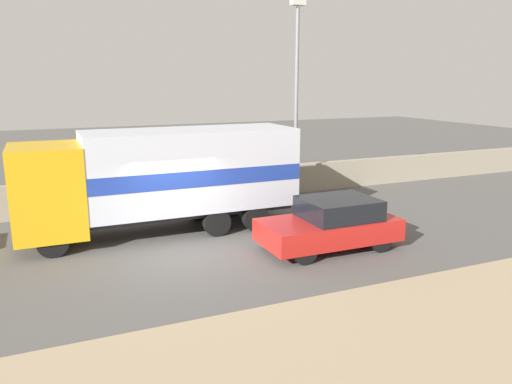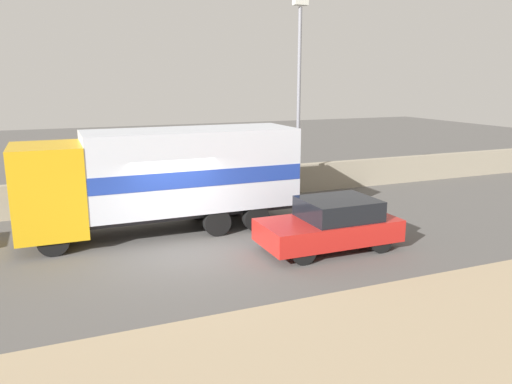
{
  "view_description": "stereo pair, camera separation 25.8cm",
  "coord_description": "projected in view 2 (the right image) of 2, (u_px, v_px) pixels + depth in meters",
  "views": [
    {
      "loc": [
        -3.5,
        -13.02,
        4.8
      ],
      "look_at": [
        2.37,
        0.45,
        1.46
      ],
      "focal_mm": 35.0,
      "sensor_mm": 36.0,
      "label": 1
    },
    {
      "loc": [
        -3.26,
        -13.12,
        4.8
      ],
      "look_at": [
        2.37,
        0.45,
        1.46
      ],
      "focal_mm": 35.0,
      "sensor_mm": 36.0,
      "label": 2
    }
  ],
  "objects": [
    {
      "name": "ground_plane",
      "position": [
        185.0,
        253.0,
        14.1
      ],
      "size": [
        80.0,
        80.0,
        0.0
      ],
      "primitive_type": "plane",
      "color": "#514F4C"
    },
    {
      "name": "street_lamp",
      "position": [
        299.0,
        89.0,
        19.4
      ],
      "size": [
        0.56,
        0.28,
        7.7
      ],
      "color": "slate",
      "rests_on": "ground_plane"
    },
    {
      "name": "box_truck",
      "position": [
        165.0,
        175.0,
        15.65
      ],
      "size": [
        8.55,
        2.4,
        3.25
      ],
      "rotation": [
        0.0,
        0.0,
        3.14
      ],
      "color": "gold",
      "rests_on": "ground_plane"
    },
    {
      "name": "stone_wall_backdrop",
      "position": [
        147.0,
        191.0,
        19.07
      ],
      "size": [
        60.0,
        0.35,
        1.22
      ],
      "color": "gray",
      "rests_on": "ground_plane"
    },
    {
      "name": "car_hatchback",
      "position": [
        331.0,
        224.0,
        14.28
      ],
      "size": [
        3.96,
        1.9,
        1.46
      ],
      "rotation": [
        0.0,
        0.0,
        3.14
      ],
      "color": "#B21E19",
      "rests_on": "ground_plane"
    }
  ]
}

